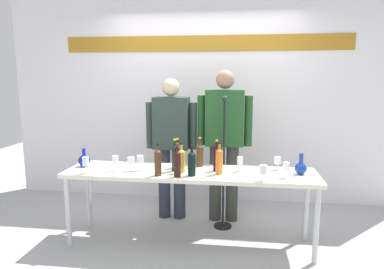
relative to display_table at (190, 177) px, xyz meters
name	(u,v)px	position (x,y,z in m)	size (l,w,h in m)	color
ground_plane	(190,243)	(0.00, 0.00, -0.69)	(10.00, 10.00, 0.00)	#A4A4A5
back_wall	(204,89)	(0.00, 1.40, 0.81)	(5.32, 0.11, 3.00)	white
display_table	(190,177)	(0.00, 0.00, 0.00)	(2.46, 0.58, 0.75)	silver
decanter_blue_left	(84,160)	(-1.10, 0.03, 0.13)	(0.12, 0.12, 0.19)	#111CB8
decanter_blue_right	(301,168)	(1.06, 0.03, 0.13)	(0.11, 0.11, 0.20)	#153398
presenter_left	(172,140)	(-0.31, 0.64, 0.25)	(0.60, 0.22, 1.65)	#2B2F3F
presenter_right	(224,136)	(0.31, 0.64, 0.31)	(0.62, 0.22, 1.74)	#34372F
wine_bottle_0	(217,158)	(0.26, 0.05, 0.19)	(0.07, 0.07, 0.31)	#350518
wine_bottle_1	(178,155)	(-0.15, 0.13, 0.19)	(0.07, 0.07, 0.30)	black
wine_bottle_2	(175,157)	(-0.15, 0.00, 0.20)	(0.07, 0.07, 0.32)	black
wine_bottle_3	(192,163)	(0.04, -0.15, 0.19)	(0.08, 0.08, 0.30)	black
wine_bottle_4	(177,163)	(-0.09, -0.21, 0.20)	(0.06, 0.06, 0.32)	black
wine_bottle_5	(158,162)	(-0.28, -0.19, 0.20)	(0.07, 0.07, 0.31)	#472A15
wine_bottle_6	(200,154)	(0.07, 0.21, 0.19)	(0.07, 0.07, 0.31)	#4C321A
wine_bottle_7	(219,160)	(0.29, -0.06, 0.19)	(0.07, 0.07, 0.31)	orange
wine_bottle_8	(181,160)	(-0.08, -0.06, 0.19)	(0.07, 0.07, 0.29)	gold
wine_glass_left_0	(140,160)	(-0.49, -0.04, 0.17)	(0.06, 0.06, 0.15)	white
wine_glass_left_1	(131,161)	(-0.57, -0.06, 0.16)	(0.07, 0.07, 0.14)	white
wine_glass_left_2	(115,160)	(-0.73, -0.08, 0.17)	(0.06, 0.06, 0.15)	white
wine_glass_left_3	(86,162)	(-0.98, -0.21, 0.18)	(0.06, 0.06, 0.16)	white
wine_glass_right_0	(286,167)	(0.91, -0.10, 0.16)	(0.06, 0.06, 0.14)	white
wine_glass_right_1	(240,161)	(0.48, 0.06, 0.17)	(0.06, 0.06, 0.15)	white
wine_glass_right_2	(278,161)	(0.85, 0.17, 0.16)	(0.07, 0.07, 0.13)	white
wine_glass_right_3	(263,170)	(0.69, -0.23, 0.16)	(0.07, 0.07, 0.14)	white
microphone_stand	(223,185)	(0.31, 0.43, -0.21)	(0.20, 0.20, 1.47)	black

